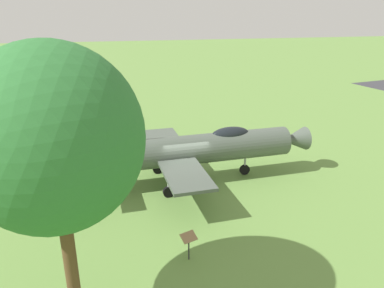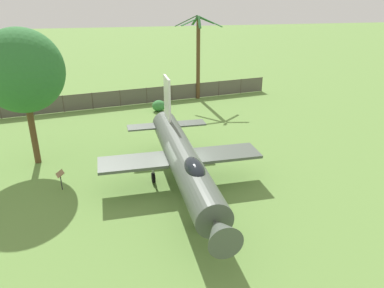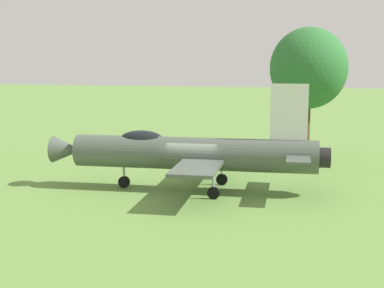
{
  "view_description": "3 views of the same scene",
  "coord_description": "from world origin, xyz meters",
  "views": [
    {
      "loc": [
        3.99,
        18.31,
        9.17
      ],
      "look_at": [
        -0.79,
        -1.39,
        1.71
      ],
      "focal_mm": 34.35,
      "sensor_mm": 36.0,
      "label": 1
    },
    {
      "loc": [
        -18.06,
        3.11,
        10.48
      ],
      "look_at": [
        0.83,
        -0.68,
        2.39
      ],
      "focal_mm": 34.5,
      "sensor_mm": 36.0,
      "label": 2
    },
    {
      "loc": [
        5.92,
        -27.08,
        6.69
      ],
      "look_at": [
        -0.22,
        0.53,
        2.3
      ],
      "focal_mm": 52.52,
      "sensor_mm": 36.0,
      "label": 3
    }
  ],
  "objects": [
    {
      "name": "ground_plane",
      "position": [
        0.0,
        0.0,
        0.0
      ],
      "size": [
        200.0,
        200.0,
        0.0
      ],
      "primitive_type": "plane",
      "color": "#668E42"
    },
    {
      "name": "display_jet",
      "position": [
        -0.36,
        -0.01,
        1.95
      ],
      "size": [
        14.23,
        9.21,
        5.43
      ],
      "rotation": [
        0.0,
        0.0,
        3.18
      ],
      "color": "#4C564C",
      "rests_on": "ground_plane"
    },
    {
      "name": "shade_tree",
      "position": [
        5.38,
        8.71,
        6.0
      ],
      "size": [
        4.79,
        4.95,
        8.54
      ],
      "color": "brown",
      "rests_on": "ground_plane"
    },
    {
      "name": "info_plaque",
      "position": [
        1.31,
        6.73,
        0.85
      ],
      "size": [
        0.7,
        0.58,
        1.14
      ],
      "color": "#333333",
      "rests_on": "ground_plane"
    }
  ]
}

